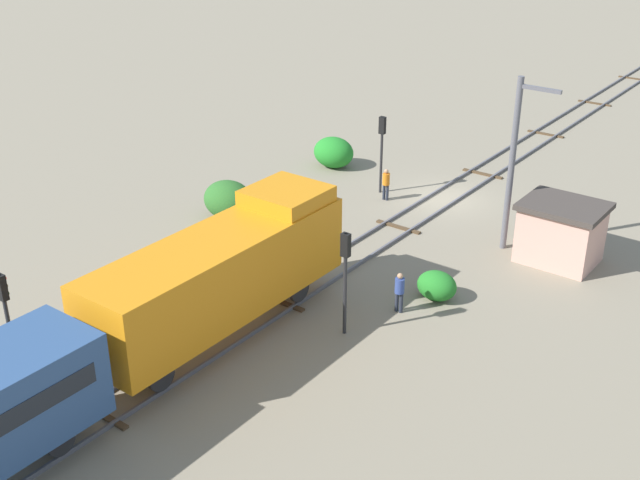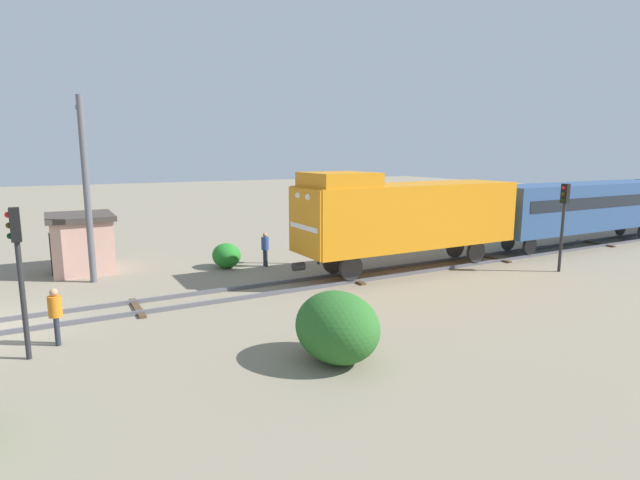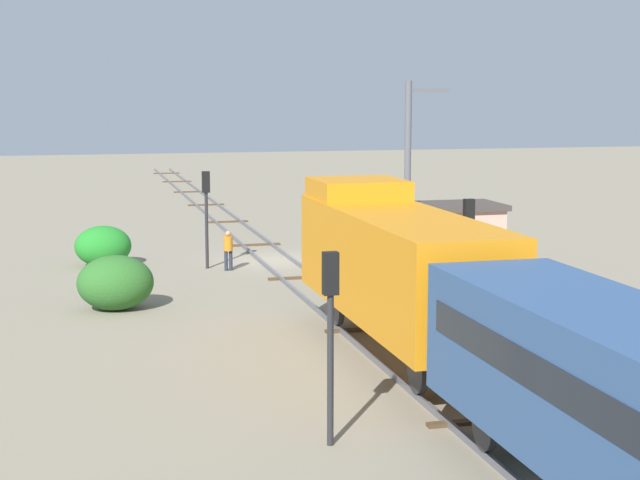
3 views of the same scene
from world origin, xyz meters
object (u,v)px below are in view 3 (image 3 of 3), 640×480
Objects in this scene: locomotive at (395,260)px; traffic_signal_mid at (468,238)px; worker_by_signal at (459,281)px; relay_hut at (459,234)px; traffic_signal_far at (330,312)px; worker_near_track at (228,247)px; traffic_signal_near at (206,201)px; catenary_mast at (409,170)px.

locomotive is 4.41m from traffic_signal_mid.
worker_by_signal is 8.68m from relay_hut.
worker_by_signal is at bearing -123.45° from traffic_signal_far.
worker_near_track is at bearing -64.07° from traffic_signal_mid.
traffic_signal_far is at bearing -142.49° from worker_near_track.
traffic_signal_near is at bearing -11.05° from relay_hut.
catenary_mast is (-1.66, -10.34, 1.35)m from traffic_signal_mid.
locomotive reaches higher than traffic_signal_mid.
locomotive is 14.17m from catenary_mast.
catenary_mast reaches higher than traffic_signal_near.
traffic_signal_near is 2.45× the size of worker_near_track.
relay_hut is at bearing -174.42° from catenary_mast.
relay_hut is (-2.44, -0.24, -2.83)m from catenary_mast.
traffic_signal_mid reaches higher than worker_by_signal.
traffic_signal_mid is at bearing -140.44° from locomotive.
catenary_mast reaches higher than locomotive.
worker_by_signal is (-6.60, 9.37, 0.00)m from worker_near_track.
catenary_mast reaches higher than traffic_signal_far.
traffic_signal_mid is 0.52× the size of catenary_mast.
traffic_signal_near is 0.52× the size of catenary_mast.
locomotive is at bearing -119.22° from traffic_signal_far.
worker_near_track is (-0.80, 0.74, -1.90)m from traffic_signal_near.
traffic_signal_mid is 13.40m from worker_near_track.
worker_by_signal is at bearing -107.36° from traffic_signal_mid.
worker_near_track and worker_by_signal have the same top height.
traffic_signal_near is 21.92m from traffic_signal_far.
worker_near_track is at bearing -11.99° from catenary_mast.
traffic_signal_mid is 11.44m from relay_hut.
traffic_signal_far is 0.52× the size of catenary_mast.
traffic_signal_mid is 1.18× the size of relay_hut.
locomotive is 2.78× the size of traffic_signal_far.
traffic_signal_near reaches higher than relay_hut.
catenary_mast is (-0.86, -7.78, 3.23)m from worker_by_signal.
traffic_signal_near is at bearing 87.93° from worker_near_track.
locomotive is 6.82× the size of worker_near_track.
catenary_mast is 2.27× the size of relay_hut.
worker_by_signal is (-7.40, 10.11, -1.90)m from traffic_signal_near.
worker_near_track is 11.46m from worker_by_signal.
locomotive is 2.81× the size of traffic_signal_mid.
locomotive is 15.04m from worker_near_track.
worker_near_track is 0.49× the size of relay_hut.
traffic_signal_mid is 10.56m from catenary_mast.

